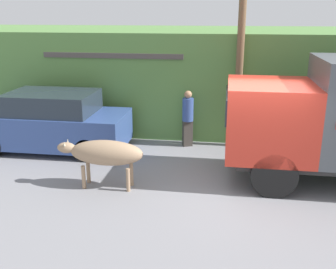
# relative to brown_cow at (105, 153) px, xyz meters

# --- Properties ---
(ground_plane) EXTENTS (60.00, 60.00, 0.00)m
(ground_plane) POSITION_rel_brown_cow_xyz_m (3.27, 0.38, -0.84)
(ground_plane) COLOR gray
(hillside_embankment) EXTENTS (32.00, 6.50, 3.34)m
(hillside_embankment) POSITION_rel_brown_cow_xyz_m (3.27, 6.91, 0.83)
(hillside_embankment) COLOR #568442
(hillside_embankment) RESTS_ON ground_plane
(building_backdrop) EXTENTS (4.43, 2.70, 2.74)m
(building_backdrop) POSITION_rel_brown_cow_xyz_m (-0.82, 4.97, 0.54)
(building_backdrop) COLOR #C6B793
(building_backdrop) RESTS_ON ground_plane
(brown_cow) EXTENTS (2.05, 0.59, 1.15)m
(brown_cow) POSITION_rel_brown_cow_xyz_m (0.00, 0.00, 0.00)
(brown_cow) COLOR #9E7F60
(brown_cow) RESTS_ON ground_plane
(parked_suv) EXTENTS (4.53, 1.90, 1.73)m
(parked_suv) POSITION_rel_brown_cow_xyz_m (-2.38, 2.32, -0.01)
(parked_suv) COLOR #334C8C
(parked_suv) RESTS_ON ground_plane
(pedestrian_on_hill) EXTENTS (0.44, 0.44, 1.72)m
(pedestrian_on_hill) POSITION_rel_brown_cow_xyz_m (1.60, 3.23, 0.11)
(pedestrian_on_hill) COLOR #38332D
(pedestrian_on_hill) RESTS_ON ground_plane
(utility_pole) EXTENTS (0.90, 0.22, 5.45)m
(utility_pole) POSITION_rel_brown_cow_xyz_m (3.06, 3.47, 2.00)
(utility_pole) COLOR brown
(utility_pole) RESTS_ON ground_plane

